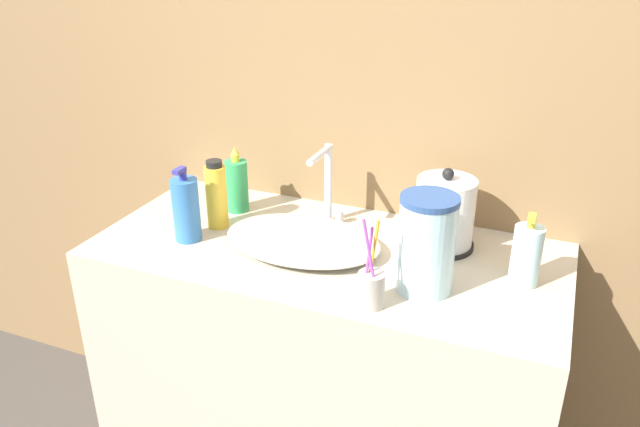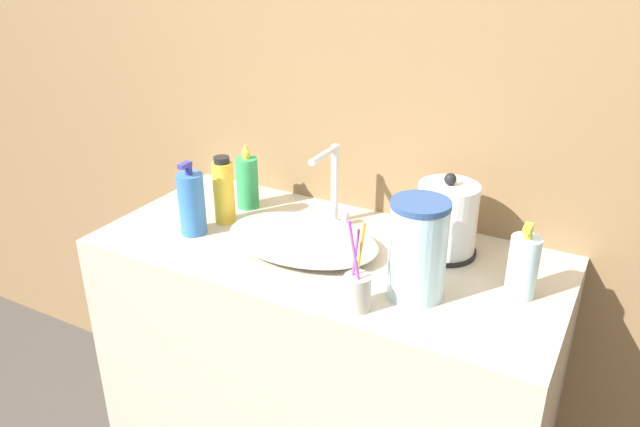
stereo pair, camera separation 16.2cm
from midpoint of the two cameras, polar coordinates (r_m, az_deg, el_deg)
wall_back at (r=1.79m, az=7.95°, el=11.66°), size 6.00×0.04×2.60m
vanity_counter at (r=1.92m, az=2.98°, el=-15.52°), size 1.24×0.57×0.92m
sink_basin at (r=1.65m, az=1.17°, el=-2.39°), size 0.42×0.28×0.06m
faucet at (r=1.74m, az=3.91°, el=2.83°), size 0.06×0.15×0.23m
electric_kettle at (r=1.65m, az=14.27°, el=-0.78°), size 0.17×0.17×0.22m
toothbrush_cup at (r=1.40m, az=6.77°, el=-7.05°), size 0.06×0.06×0.22m
lotion_bottle at (r=1.73m, az=-9.05°, el=0.88°), size 0.07×0.07×0.21m
shampoo_bottle at (r=1.52m, az=21.02°, el=-4.61°), size 0.07×0.07×0.19m
mouthwash_bottle at (r=1.88m, az=-4.23°, el=2.88°), size 0.07×0.07×0.20m
hand_cream_bottle at (r=1.78m, az=-6.24°, el=2.00°), size 0.06×0.06×0.20m
water_pitcher at (r=1.43m, az=12.14°, el=-3.29°), size 0.13×0.13×0.24m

